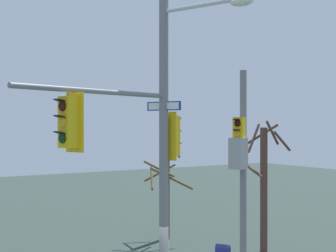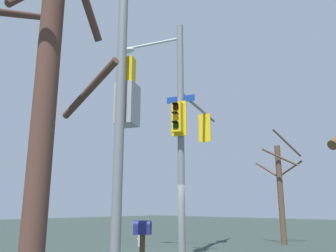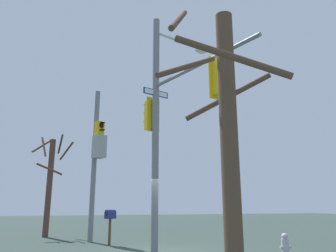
{
  "view_description": "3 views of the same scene",
  "coord_description": "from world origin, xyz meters",
  "px_view_note": "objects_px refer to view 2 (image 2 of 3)",
  "views": [
    {
      "loc": [
        10.96,
        -7.63,
        5.21
      ],
      "look_at": [
        -0.53,
        -0.32,
        5.16
      ],
      "focal_mm": 54.33,
      "sensor_mm": 36.0,
      "label": 1
    },
    {
      "loc": [
        -8.39,
        8.75,
        1.78
      ],
      "look_at": [
        -0.04,
        -0.26,
        4.68
      ],
      "focal_mm": 36.3,
      "sensor_mm": 36.0,
      "label": 2
    },
    {
      "loc": [
        -3.25,
        -11.63,
        1.64
      ],
      "look_at": [
        -0.06,
        -0.77,
        4.38
      ],
      "focal_mm": 34.6,
      "sensor_mm": 36.0,
      "label": 3
    }
  ],
  "objects_px": {
    "bare_tree_behind_pole": "(43,121)",
    "fire_hydrant": "(141,239)",
    "bare_tree_corner": "(281,188)",
    "mailbox": "(143,232)"
  },
  "relations": [
    {
      "from": "fire_hydrant",
      "to": "mailbox",
      "type": "bearing_deg",
      "value": 137.6
    },
    {
      "from": "bare_tree_behind_pole",
      "to": "bare_tree_corner",
      "type": "height_order",
      "value": "bare_tree_corner"
    },
    {
      "from": "bare_tree_corner",
      "to": "mailbox",
      "type": "bearing_deg",
      "value": 93.47
    },
    {
      "from": "mailbox",
      "to": "bare_tree_behind_pole",
      "type": "xyz_separation_m",
      "value": [
        -2.76,
        4.34,
        1.72
      ]
    },
    {
      "from": "bare_tree_behind_pole",
      "to": "bare_tree_corner",
      "type": "bearing_deg",
      "value": -76.57
    },
    {
      "from": "mailbox",
      "to": "bare_tree_behind_pole",
      "type": "bearing_deg",
      "value": -179.09
    },
    {
      "from": "mailbox",
      "to": "bare_tree_corner",
      "type": "xyz_separation_m",
      "value": [
        0.58,
        -9.66,
        1.5
      ]
    },
    {
      "from": "bare_tree_behind_pole",
      "to": "fire_hydrant",
      "type": "bearing_deg",
      "value": -48.9
    },
    {
      "from": "bare_tree_behind_pole",
      "to": "bare_tree_corner",
      "type": "relative_size",
      "value": 1.0
    },
    {
      "from": "fire_hydrant",
      "to": "bare_tree_behind_pole",
      "type": "relative_size",
      "value": 0.14
    }
  ]
}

